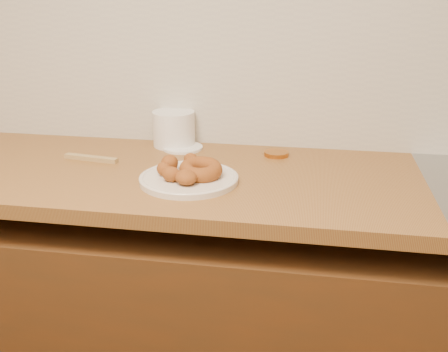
{
  "coord_description": "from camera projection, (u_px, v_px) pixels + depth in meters",
  "views": [
    {
      "loc": [
        0.19,
        0.32,
        1.41
      ],
      "look_at": [
        -0.03,
        1.59,
        0.93
      ],
      "focal_mm": 42.0,
      "sensor_mm": 36.0,
      "label": 1
    }
  ],
  "objects": [
    {
      "name": "wall_back",
      "position": [
        258.0,
        2.0,
        1.6
      ],
      "size": [
        4.0,
        0.02,
        2.7
      ],
      "primitive_type": "cube",
      "color": "tan",
      "rests_on": "ground"
    },
    {
      "name": "base_cabinet",
      "position": [
        240.0,
        328.0,
        1.65
      ],
      "size": [
        3.6,
        0.6,
        0.77
      ],
      "primitive_type": "cube",
      "color": "#592F12",
      "rests_on": "floor"
    },
    {
      "name": "butcher_block",
      "position": [
        29.0,
        168.0,
        1.58
      ],
      "size": [
        2.3,
        0.62,
        0.04
      ],
      "primitive_type": "cube",
      "color": "olive",
      "rests_on": "base_cabinet"
    },
    {
      "name": "backsplash",
      "position": [
        256.0,
        53.0,
        1.64
      ],
      "size": [
        3.6,
        0.02,
        0.6
      ],
      "primitive_type": "cube",
      "color": "#BAB5A6",
      "rests_on": "wall_back"
    },
    {
      "name": "donut_plate",
      "position": [
        189.0,
        179.0,
        1.41
      ],
      "size": [
        0.27,
        0.27,
        0.02
      ],
      "primitive_type": "cylinder",
      "color": "beige",
      "rests_on": "butcher_block"
    },
    {
      "name": "ring_donut",
      "position": [
        201.0,
        169.0,
        1.4
      ],
      "size": [
        0.16,
        0.17,
        0.05
      ],
      "primitive_type": "torus",
      "rotation": [
        0.1,
        0.0,
        0.56
      ],
      "color": "#995724",
      "rests_on": "donut_plate"
    },
    {
      "name": "fried_dough_chunks",
      "position": [
        177.0,
        169.0,
        1.41
      ],
      "size": [
        0.14,
        0.21,
        0.05
      ],
      "color": "#995724",
      "rests_on": "donut_plate"
    },
    {
      "name": "plastic_tub",
      "position": [
        174.0,
        129.0,
        1.71
      ],
      "size": [
        0.18,
        0.18,
        0.11
      ],
      "primitive_type": "cylinder",
      "rotation": [
        0.0,
        0.0,
        0.36
      ],
      "color": "white",
      "rests_on": "butcher_block"
    },
    {
      "name": "tub_lid",
      "position": [
        183.0,
        148.0,
        1.7
      ],
      "size": [
        0.15,
        0.15,
        0.01
      ],
      "primitive_type": "cylinder",
      "rotation": [
        0.0,
        0.0,
        0.18
      ],
      "color": "white",
      "rests_on": "butcher_block"
    },
    {
      "name": "brass_jar_lid",
      "position": [
        276.0,
        154.0,
        1.63
      ],
      "size": [
        0.09,
        0.09,
        0.01
      ],
      "primitive_type": "cylinder",
      "rotation": [
        0.0,
        0.0,
        -0.25
      ],
      "color": "#B8742C",
      "rests_on": "butcher_block"
    },
    {
      "name": "wooden_utensil",
      "position": [
        91.0,
        158.0,
        1.58
      ],
      "size": [
        0.18,
        0.05,
        0.01
      ],
      "primitive_type": "cube",
      "rotation": [
        0.0,
        0.0,
        -0.14
      ],
      "color": "#A58850",
      "rests_on": "butcher_block"
    }
  ]
}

